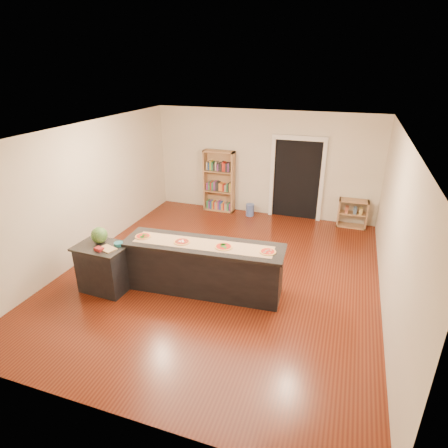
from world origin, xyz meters
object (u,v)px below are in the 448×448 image
(kitchen_island, at_px, (204,267))
(bookshelf, at_px, (219,181))
(low_shelf, at_px, (352,213))
(side_counter, at_px, (104,267))
(waste_bin, at_px, (250,210))
(watermelon, at_px, (99,235))

(kitchen_island, bearing_deg, bookshelf, 101.53)
(kitchen_island, distance_m, low_shelf, 4.67)
(side_counter, distance_m, low_shelf, 6.18)
(bookshelf, bearing_deg, kitchen_island, -74.36)
(side_counter, bearing_deg, low_shelf, 49.60)
(side_counter, height_order, waste_bin, side_counter)
(low_shelf, bearing_deg, side_counter, -133.27)
(side_counter, xyz_separation_m, watermelon, (-0.09, 0.10, 0.59))
(kitchen_island, xyz_separation_m, waste_bin, (-0.16, 3.82, -0.31))
(watermelon, bearing_deg, kitchen_island, 14.09)
(kitchen_island, distance_m, waste_bin, 3.84)
(side_counter, bearing_deg, waste_bin, 73.12)
(kitchen_island, relative_size, bookshelf, 1.69)
(waste_bin, bearing_deg, side_counter, -109.75)
(bookshelf, height_order, waste_bin, bookshelf)
(side_counter, height_order, bookshelf, bookshelf)
(waste_bin, bearing_deg, watermelon, -111.20)
(watermelon, bearing_deg, bookshelf, 80.74)
(kitchen_island, relative_size, waste_bin, 8.78)
(bookshelf, height_order, watermelon, bookshelf)
(kitchen_island, distance_m, bookshelf, 4.11)
(bookshelf, bearing_deg, watermelon, -99.26)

